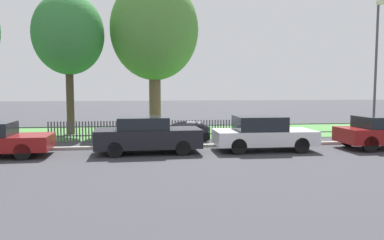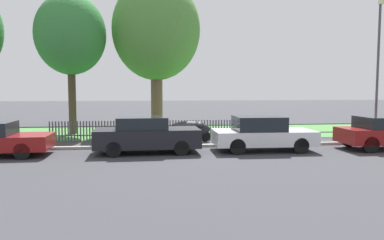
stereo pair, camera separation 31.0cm
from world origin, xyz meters
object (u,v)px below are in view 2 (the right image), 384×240
Objects in this scene: covered_motorcycle at (190,129)px; street_lamp at (380,55)px; tree_behind_motorcycle at (70,35)px; tree_mid_park at (156,30)px; parked_car_red_compact at (262,133)px; parked_car_navy_estate at (146,135)px.

street_lamp reaches higher than covered_motorcycle.
tree_mid_park is at bearing 11.13° from tree_behind_motorcycle.
street_lamp is (14.63, -5.01, -1.38)m from tree_behind_motorcycle.
parked_car_red_compact is at bearing -164.89° from street_lamp.
street_lamp is (10.55, 1.61, 3.28)m from parked_car_navy_estate.
parked_car_navy_estate is at bearing -171.31° from street_lamp.
covered_motorcycle is (-2.60, 2.81, -0.10)m from parked_car_red_compact.
tree_mid_park reaches higher than street_lamp.
street_lamp is (8.53, -1.21, 3.40)m from covered_motorcycle.
tree_behind_motorcycle is 4.74m from tree_mid_park.
street_lamp is (9.99, -5.92, -1.84)m from tree_mid_park.
street_lamp reaches higher than parked_car_red_compact.
parked_car_red_compact is at bearing -1.59° from parked_car_navy_estate.
tree_behind_motorcycle is at bearing 151.51° from covered_motorcycle.
tree_behind_motorcycle reaches higher than covered_motorcycle.
covered_motorcycle is 0.23× the size of tree_mid_park.
parked_car_red_compact is (4.62, 0.01, -0.01)m from parked_car_navy_estate.
street_lamp is at bearing 6.95° from parked_car_navy_estate.
parked_car_red_compact reaches higher than covered_motorcycle.
covered_motorcycle is 8.62m from tree_behind_motorcycle.
parked_car_navy_estate is 9.13m from tree_mid_park.
parked_car_navy_estate is 0.63× the size of street_lamp.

